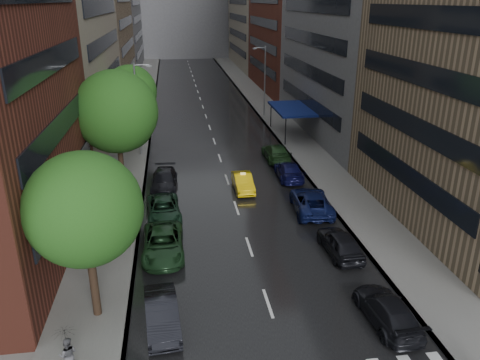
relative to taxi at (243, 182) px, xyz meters
name	(u,v)px	position (x,y,z in m)	size (l,w,h in m)	color
ground	(286,358)	(-1.03, -19.47, -0.69)	(220.00, 220.00, 0.00)	gray
road	(204,110)	(-1.03, 30.53, -0.68)	(14.00, 140.00, 0.01)	black
sidewalk_left	(140,111)	(-10.03, 30.53, -0.61)	(4.00, 140.00, 0.15)	gray
sidewalk_right	(266,107)	(7.97, 30.53, -0.61)	(4.00, 140.00, 0.15)	gray
tree_near	(84,209)	(-9.63, -15.25, 5.16)	(5.36, 5.36, 8.55)	#382619
tree_mid	(116,112)	(-9.63, 0.21, 6.16)	(6.27, 6.27, 9.99)	#382619
tree_far	(130,92)	(-9.63, 13.76, 5.20)	(5.40, 5.40, 8.60)	#382619
taxi	(243,182)	(0.00, 0.00, 0.00)	(1.45, 4.16, 1.37)	yellow
parked_cars_left	(163,222)	(-6.43, -6.61, 0.04)	(2.66, 22.64, 1.50)	black
parked_cars_right	(308,197)	(4.37, -3.94, 0.07)	(3.10, 30.17, 1.57)	black
ped_black_umbrella	(67,346)	(-10.25, -19.02, 0.71)	(0.96, 0.98, 2.09)	#57575D
street_lamp_left	(138,108)	(-8.75, 10.53, 4.20)	(1.74, 0.22, 9.00)	gray
street_lamp_right	(264,79)	(6.69, 25.53, 4.20)	(1.74, 0.22, 9.00)	gray
awning	(292,109)	(7.95, 15.53, 2.45)	(4.00, 8.00, 3.12)	navy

